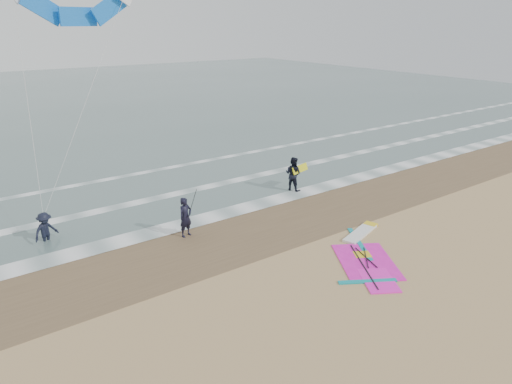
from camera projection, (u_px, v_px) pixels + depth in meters
ground at (373, 280)px, 16.42m from camera, size 120.00×120.00×0.00m
sea_water at (55, 101)px, 53.14m from camera, size 120.00×80.00×0.02m
wet_sand_band at (272, 223)px, 21.01m from camera, size 120.00×5.00×0.01m
foam_waterline at (222, 195)px, 24.40m from camera, size 120.00×9.15×0.02m
windsurf_rig at (366, 253)px, 18.24m from camera, size 4.99×4.72×0.12m
person_standing at (186, 217)px, 19.48m from camera, size 0.73×0.58×1.76m
person_walking at (293, 174)px, 24.80m from camera, size 1.01×1.12×1.89m
person_wading at (44, 223)px, 19.02m from camera, size 1.22×0.99×1.65m
held_pole at (191, 207)px, 19.50m from camera, size 0.17×0.86×1.82m
carried_kiteboard at (300, 169)px, 24.85m from camera, size 1.30×0.51×0.39m
surf_kite at (76, 0)px, 21.06m from camera, size 7.02×4.56×10.38m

